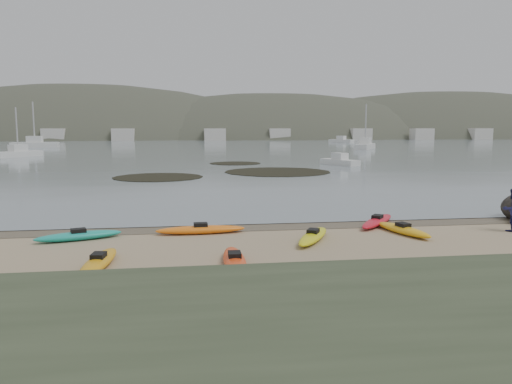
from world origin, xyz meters
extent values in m
plane|color=tan|center=(0.00, 0.00, 0.00)|extent=(600.00, 600.00, 0.00)
plane|color=brown|center=(0.00, -0.30, 0.00)|extent=(60.00, 60.00, 0.00)
plane|color=slate|center=(0.00, 300.00, 0.01)|extent=(1200.00, 1200.00, 0.00)
ellipsoid|color=yellow|center=(1.75, -3.47, 0.17)|extent=(2.25, 3.32, 0.34)
ellipsoid|color=#F44315|center=(-1.63, -6.63, 0.17)|extent=(0.78, 3.57, 0.34)
ellipsoid|color=#F2AE14|center=(5.77, -2.76, 0.17)|extent=(1.54, 3.29, 0.34)
ellipsoid|color=red|center=(5.43, -0.80, 0.17)|extent=(2.87, 3.34, 0.34)
ellipsoid|color=orange|center=(-2.54, -1.57, 0.17)|extent=(3.74, 0.87, 0.34)
ellipsoid|color=teal|center=(-7.31, -2.09, 0.17)|extent=(3.36, 1.74, 0.34)
ellipsoid|color=orange|center=(-5.89, -6.15, 0.17)|extent=(1.09, 3.49, 0.34)
cylinder|color=black|center=(-5.51, 22.23, 0.03)|extent=(7.84, 7.84, 0.04)
cylinder|color=black|center=(5.83, 26.03, 0.03)|extent=(10.40, 10.40, 0.04)
cylinder|color=black|center=(2.90, 38.03, 0.03)|extent=(6.19, 6.19, 0.04)
cube|color=silver|center=(-27.41, 55.55, 0.50)|extent=(5.84, 6.86, 0.99)
cube|color=silver|center=(14.68, 33.96, 0.38)|extent=(3.54, 5.53, 0.75)
cube|color=silver|center=(32.70, 74.21, 0.61)|extent=(6.75, 8.71, 1.23)
cube|color=silver|center=(-35.07, 91.24, 0.67)|extent=(9.64, 2.96, 1.34)
cube|color=silver|center=(41.47, 117.08, 0.52)|extent=(6.28, 7.01, 1.03)
ellipsoid|color=#384235|center=(-45.00, 195.00, -18.00)|extent=(220.00, 120.00, 80.00)
ellipsoid|color=#384235|center=(35.00, 190.00, -15.30)|extent=(200.00, 110.00, 68.00)
ellipsoid|color=#384235|center=(120.00, 200.00, -17.10)|extent=(230.00, 130.00, 76.00)
cube|color=beige|center=(-42.00, 145.00, 2.00)|extent=(7.00, 5.00, 4.00)
cube|color=beige|center=(-18.00, 145.00, 2.00)|extent=(7.00, 5.00, 4.00)
cube|color=beige|center=(6.00, 145.00, 2.00)|extent=(7.00, 5.00, 4.00)
cube|color=beige|center=(30.00, 145.00, 2.00)|extent=(7.00, 5.00, 4.00)
cube|color=beige|center=(54.00, 145.00, 2.00)|extent=(7.00, 5.00, 4.00)
cube|color=beige|center=(78.00, 145.00, 2.00)|extent=(7.00, 5.00, 4.00)
cube|color=beige|center=(102.00, 145.00, 2.00)|extent=(7.00, 5.00, 4.00)
camera|label=1|loc=(-3.13, -21.99, 4.39)|focal=35.00mm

